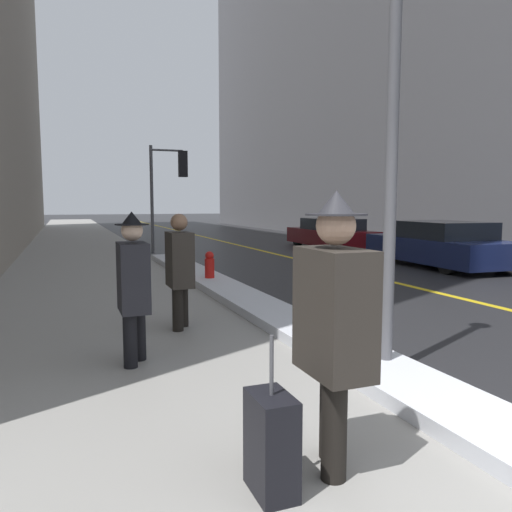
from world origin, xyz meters
TOP-DOWN VIEW (x-y plane):
  - sidewalk_slab at (-2.00, 15.00)m, footprint 4.00×80.00m
  - road_centre_stripe at (4.00, 15.00)m, footprint 0.16×80.00m
  - snow_bank_curb at (0.23, 6.16)m, footprint 0.78×14.76m
  - building_facade_right at (13.00, 22.00)m, footprint 6.00×36.00m
  - lamp_post at (0.38, 2.41)m, footprint 0.28×0.28m
  - traffic_light_near at (0.94, 15.75)m, footprint 1.31×0.32m
  - pedestrian_nearside at (-1.03, 1.00)m, footprint 0.38×0.54m
  - pedestrian_trailing at (-1.93, 3.58)m, footprint 0.34×0.70m
  - pedestrian_with_shoulder_bag at (-1.16, 4.87)m, footprint 0.30×0.71m
  - parked_car_navy at (6.87, 9.10)m, footprint 2.12×4.61m
  - parked_car_maroon at (6.83, 14.96)m, footprint 1.87×4.48m
  - rolling_suitcase at (-1.50, 0.88)m, footprint 0.22×0.36m
  - fire_hydrant at (0.21, 8.32)m, footprint 0.20×0.20m

SIDE VIEW (x-z plane):
  - road_centre_stripe at x=4.00m, z-range 0.00..0.00m
  - sidewalk_slab at x=-2.00m, z-range 0.00..0.01m
  - snow_bank_curb at x=0.23m, z-range 0.00..0.14m
  - rolling_suitcase at x=-1.50m, z-range -0.17..0.78m
  - fire_hydrant at x=0.21m, z-range 0.00..0.70m
  - parked_car_maroon at x=6.83m, z-range -0.02..1.11m
  - parked_car_navy at x=6.87m, z-range -0.03..1.19m
  - pedestrian_with_shoulder_bag at x=-1.16m, z-range 0.08..1.64m
  - pedestrian_trailing at x=-1.93m, z-range 0.07..1.68m
  - pedestrian_nearside at x=-1.03m, z-range 0.08..1.85m
  - traffic_light_near at x=0.94m, z-range 0.81..4.48m
  - lamp_post at x=0.38m, z-range 0.49..5.85m
  - building_facade_right at x=13.00m, z-range 0.00..24.69m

